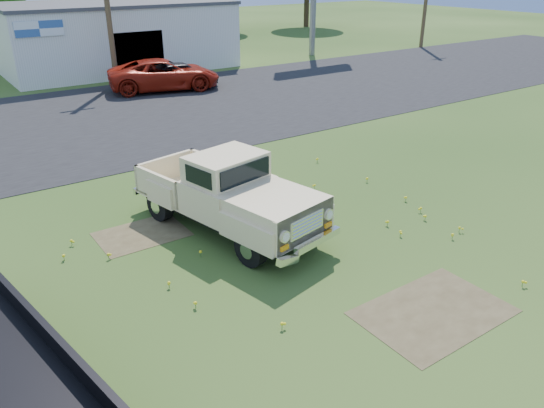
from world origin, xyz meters
The scene contains 8 objects.
ground centered at (0.00, 0.00, 0.00)m, with size 140.00×140.00×0.00m, color #244115.
asphalt_lot centered at (0.00, 15.00, 0.00)m, with size 90.00×14.00×0.02m, color black.
dirt_patch_a centered at (1.50, -3.00, 0.00)m, with size 3.00×2.00×0.01m, color #4C4028.
dirt_patch_b centered at (-2.00, 3.50, 0.00)m, with size 2.20×1.60×0.01m, color #4C4028.
commercial_building centered at (6.00, 26.99, 2.10)m, with size 14.20×8.20×4.15m.
vintage_pickup_truck centered at (-0.01, 2.49, 1.03)m, with size 2.22×5.70×2.07m, color beige, non-canonical shape.
red_pickup centered at (5.68, 18.99, 0.83)m, with size 2.74×5.94×1.65m, color maroon.
dark_sedan centered at (6.71, 19.14, 0.72)m, with size 1.70×4.22×1.44m, color black.
Camera 1 is at (-6.13, -8.34, 6.34)m, focal length 35.00 mm.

